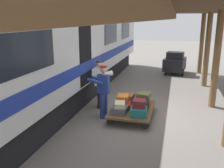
% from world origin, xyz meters
% --- Properties ---
extents(ground_plane, '(60.00, 60.00, 0.00)m').
position_xyz_m(ground_plane, '(0.00, 0.00, 0.00)').
color(ground_plane, slate).
extents(train_car, '(3.02, 18.75, 4.00)m').
position_xyz_m(train_car, '(3.58, -0.00, 2.06)').
color(train_car, silver).
rests_on(train_car, ground_plane).
extents(luggage_cart, '(1.31, 1.97, 0.31)m').
position_xyz_m(luggage_cart, '(0.45, 0.21, 0.27)').
color(luggage_cart, brown).
rests_on(luggage_cart, ground_plane).
extents(suitcase_brown_leather, '(0.51, 0.54, 0.29)m').
position_xyz_m(suitcase_brown_leather, '(0.74, -0.33, 0.45)').
color(suitcase_brown_leather, brown).
rests_on(suitcase_brown_leather, luggage_cart).
extents(suitcase_red_plastic, '(0.55, 0.67, 0.17)m').
position_xyz_m(suitcase_red_plastic, '(0.74, 0.21, 0.39)').
color(suitcase_red_plastic, '#AD231E').
rests_on(suitcase_red_plastic, luggage_cart).
extents(suitcase_yellow_case, '(0.38, 0.56, 0.20)m').
position_xyz_m(suitcase_yellow_case, '(0.15, -0.33, 0.41)').
color(suitcase_yellow_case, gold).
rests_on(suitcase_yellow_case, luggage_cart).
extents(suitcase_slate_roller, '(0.45, 0.53, 0.20)m').
position_xyz_m(suitcase_slate_roller, '(0.74, 0.75, 0.41)').
color(suitcase_slate_roller, '#4C515B').
rests_on(suitcase_slate_roller, luggage_cart).
extents(suitcase_teal_softside, '(0.52, 0.64, 0.24)m').
position_xyz_m(suitcase_teal_softside, '(0.15, 0.75, 0.43)').
color(suitcase_teal_softside, '#1E666B').
rests_on(suitcase_teal_softside, luggage_cart).
extents(suitcase_black_hardshell, '(0.44, 0.62, 0.28)m').
position_xyz_m(suitcase_black_hardshell, '(0.15, 0.21, 0.45)').
color(suitcase_black_hardshell, black).
rests_on(suitcase_black_hardshell, luggage_cart).
extents(suitcase_cream_canvas, '(0.38, 0.50, 0.14)m').
position_xyz_m(suitcase_cream_canvas, '(0.74, 0.74, 0.58)').
color(suitcase_cream_canvas, beige).
rests_on(suitcase_cream_canvas, suitcase_slate_roller).
extents(suitcase_olive_duffel, '(0.48, 0.56, 0.17)m').
position_xyz_m(suitcase_olive_duffel, '(0.15, -0.36, 0.60)').
color(suitcase_olive_duffel, brown).
rests_on(suitcase_olive_duffel, suitcase_yellow_case).
extents(suitcase_orange_carryall, '(0.39, 0.48, 0.24)m').
position_xyz_m(suitcase_orange_carryall, '(0.77, 0.20, 0.60)').
color(suitcase_orange_carryall, '#CC6B23').
rests_on(suitcase_orange_carryall, suitcase_red_plastic).
extents(suitcase_maroon_trunk, '(0.41, 0.41, 0.23)m').
position_xyz_m(suitcase_maroon_trunk, '(0.15, 0.73, 0.67)').
color(suitcase_maroon_trunk, maroon).
rests_on(suitcase_maroon_trunk, suitcase_teal_softside).
extents(porter_in_overalls, '(0.69, 0.47, 1.70)m').
position_xyz_m(porter_in_overalls, '(1.36, 0.46, 0.93)').
color(porter_in_overalls, navy).
rests_on(porter_in_overalls, ground_plane).
extents(porter_by_door, '(0.73, 0.56, 1.70)m').
position_xyz_m(porter_by_door, '(1.73, -0.42, 0.93)').
color(porter_by_door, '#332D28').
rests_on(porter_by_door, ground_plane).
extents(baggage_tug, '(1.33, 1.84, 1.30)m').
position_xyz_m(baggage_tug, '(-0.77, -6.96, 0.63)').
color(baggage_tug, black).
rests_on(baggage_tug, ground_plane).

